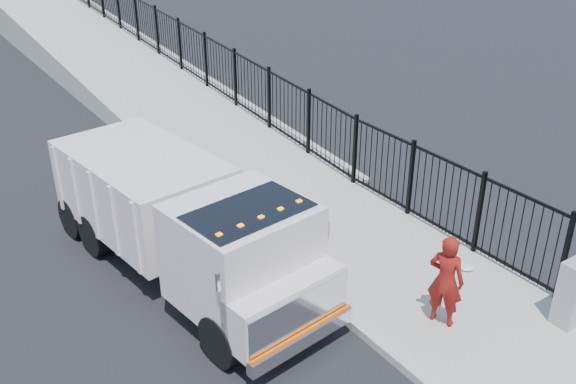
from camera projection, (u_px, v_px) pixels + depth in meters
ground at (341, 314)px, 11.85m from camera, size 120.00×120.00×0.00m
sidewalk at (498, 331)px, 11.31m from camera, size 3.55×12.00×0.12m
curb at (419, 374)px, 10.34m from camera, size 0.30×12.00×0.16m
ramp at (127, 81)px, 24.72m from camera, size 3.95×24.06×3.19m
iron_fence at (207, 78)px, 22.08m from camera, size 0.10×28.00×1.80m
truck at (185, 220)px, 12.27m from camera, size 3.10×7.21×2.39m
worker at (446, 280)px, 11.09m from camera, size 0.64×0.75×1.75m
utility_cabinet at (574, 293)px, 11.18m from camera, size 0.55×0.40×1.25m
debris at (466, 266)px, 12.97m from camera, size 0.34×0.34×0.09m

